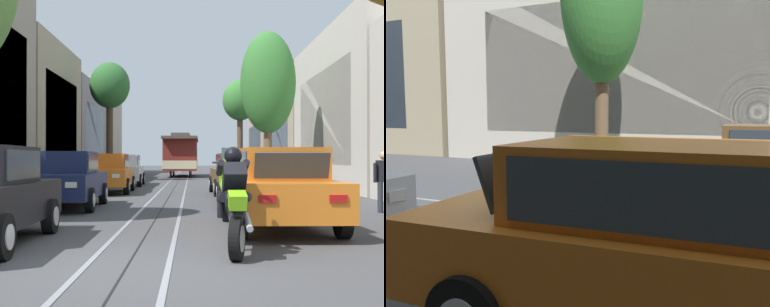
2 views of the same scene
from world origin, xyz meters
TOP-DOWN VIEW (x-y plane):
  - building_facade_right at (9.63, 26.49)m, footprint 5.42×55.42m
  - parked_car_orange_mid_left at (-2.59, 14.95)m, footprint 2.10×4.40m

SIDE VIEW (x-z plane):
  - parked_car_orange_mid_left at x=-2.59m, z-range 0.01..1.59m
  - building_facade_right at x=9.63m, z-range -0.32..7.19m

